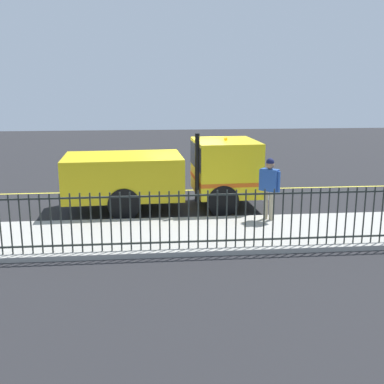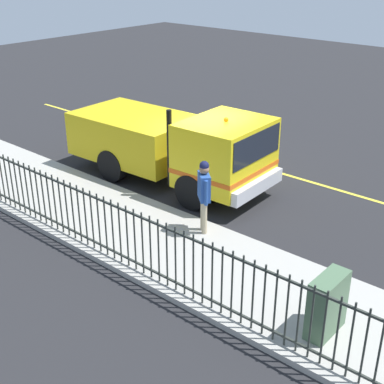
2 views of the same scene
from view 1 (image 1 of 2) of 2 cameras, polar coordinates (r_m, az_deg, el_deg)
name	(u,v)px [view 1 (image 1 of 2)]	position (r m, az deg, el deg)	size (l,w,h in m)	color
ground_plane	(187,204)	(15.61, -0.66, -1.53)	(51.76, 51.76, 0.00)	#232326
sidewalk_slab	(197,234)	(12.37, 0.66, -5.19)	(2.91, 23.53, 0.13)	#A3A099
lane_marking	(182,190)	(17.67, -1.24, 0.21)	(0.12, 21.17, 0.01)	yellow
work_truck	(177,171)	(14.87, -1.89, 2.57)	(2.60, 6.29, 2.52)	yellow
worker_standing	(269,182)	(13.39, 9.41, 1.17)	(0.50, 0.53, 1.78)	#264C99
iron_fence	(203,219)	(10.99, 1.34, -3.33)	(0.04, 20.03, 1.40)	#2D332D
traffic_cone	(168,183)	(17.16, -2.91, 1.05)	(0.51, 0.51, 0.73)	orange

